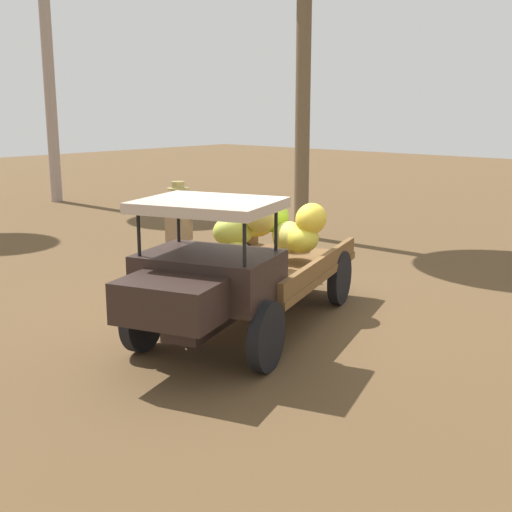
{
  "coord_description": "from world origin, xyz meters",
  "views": [
    {
      "loc": [
        6.87,
        5.93,
        2.87
      ],
      "look_at": [
        0.37,
        0.15,
        0.91
      ],
      "focal_mm": 46.98,
      "sensor_mm": 36.0,
      "label": 1
    }
  ],
  "objects": [
    {
      "name": "wooden_crate",
      "position": [
        -1.58,
        -0.9,
        0.25
      ],
      "size": [
        0.64,
        0.57,
        0.5
      ],
      "primitive_type": "cube",
      "rotation": [
        0.0,
        0.0,
        2.94
      ],
      "color": "olive",
      "rests_on": "ground"
    },
    {
      "name": "ground_plane",
      "position": [
        0.0,
        0.0,
        0.0
      ],
      "size": [
        60.0,
        60.0,
        0.0
      ],
      "primitive_type": "plane",
      "color": "brown"
    },
    {
      "name": "farmer",
      "position": [
        -0.04,
        -1.82,
        0.98
      ],
      "size": [
        0.52,
        0.49,
        1.73
      ],
      "rotation": [
        0.0,
        0.0,
        1.76
      ],
      "color": "#414945",
      "rests_on": "ground"
    },
    {
      "name": "truck",
      "position": [
        0.76,
        0.27,
        0.9
      ],
      "size": [
        4.66,
        2.83,
        1.84
      ],
      "rotation": [
        0.0,
        0.0,
        0.32
      ],
      "color": "black",
      "rests_on": "ground"
    }
  ]
}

